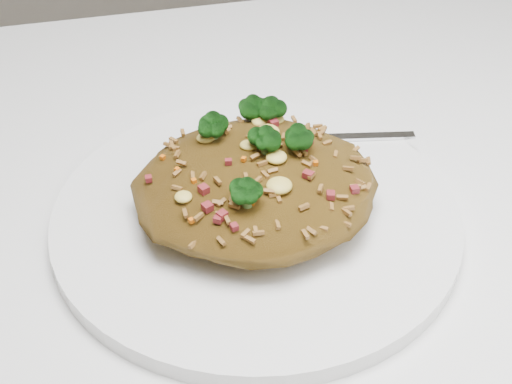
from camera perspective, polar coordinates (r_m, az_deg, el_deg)
dining_table at (r=0.58m, az=-0.96°, el=-10.49°), size 1.20×0.80×0.75m
plate at (r=0.53m, az=0.00°, el=-1.86°), size 0.30×0.30×0.01m
fried_rice at (r=0.50m, az=0.01°, el=1.31°), size 0.17×0.16×0.07m
fork at (r=0.59m, az=5.70°, el=4.35°), size 0.16×0.05×0.00m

